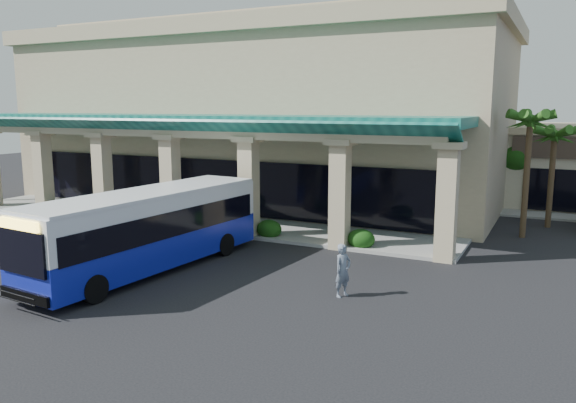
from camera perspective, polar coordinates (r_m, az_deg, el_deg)
The scene contains 8 objects.
ground at distance 20.68m, azimuth -4.00°, elevation -7.55°, with size 110.00×110.00×0.00m, color black.
main_building at distance 37.63m, azimuth -2.35°, elevation 9.00°, with size 30.80×14.80×11.35m, color tan, non-canonical shape.
arcade at distance 30.05m, azimuth -10.75°, elevation 3.27°, with size 30.00×6.20×5.70m, color #0F5D54, non-canonical shape.
palm_0 at distance 28.22m, azimuth 23.12°, elevation 3.17°, with size 2.40×2.40×6.60m, color #245416, non-canonical shape.
palm_1 at distance 31.21m, azimuth 25.23°, elevation 2.84°, with size 2.40×2.40×5.80m, color #245416, non-canonical shape.
broadleaf_tree at distance 36.31m, azimuth 22.21°, elevation 3.09°, with size 2.60×2.60×4.81m, color #133B0D, non-canonical shape.
transit_bus at distance 21.60m, azimuth -13.96°, elevation -2.94°, with size 2.51×10.79×3.01m, color #131EA3, non-canonical shape.
pedestrian at distance 18.35m, azimuth 5.59°, elevation -6.98°, with size 0.64×0.42×1.74m, color slate.
Camera 1 is at (10.00, -17.04, 6.12)m, focal length 35.00 mm.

